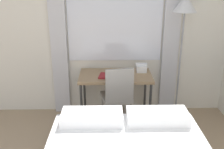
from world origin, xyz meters
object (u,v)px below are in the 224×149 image
desk (115,79)px  book (108,76)px  telephone (141,68)px  desk_chair (118,94)px  standing_lamp (184,17)px

desk → book: (-0.11, -0.08, 0.08)m
desk → telephone: (0.39, 0.14, 0.12)m
desk_chair → standing_lamp: size_ratio=0.52×
telephone → book: size_ratio=0.67×
telephone → book: (-0.50, -0.22, -0.04)m
desk → book: book is taller
desk → telephone: 0.43m
desk → standing_lamp: bearing=5.1°
standing_lamp → telephone: standing_lamp is taller
desk_chair → book: size_ratio=3.54×
desk → telephone: bearing=19.4°
desk → book: 0.16m
desk → desk_chair: 0.29m
desk_chair → book: (-0.13, 0.18, 0.21)m
desk_chair → standing_lamp: 1.40m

